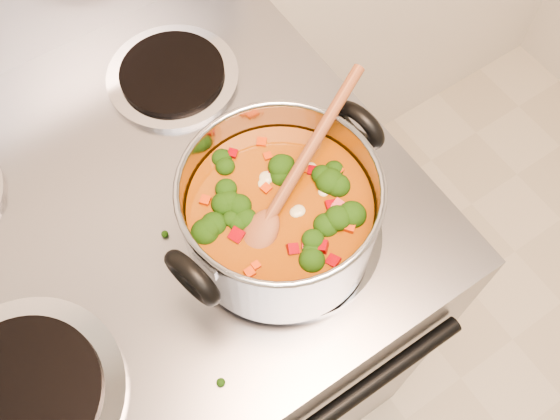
% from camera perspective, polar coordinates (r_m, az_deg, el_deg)
% --- Properties ---
extents(electric_range, '(0.80, 0.72, 1.08)m').
position_cam_1_polar(electric_range, '(1.28, -10.59, -9.68)').
color(electric_range, gray).
rests_on(electric_range, ground).
extents(stockpot, '(0.30, 0.24, 0.15)m').
position_cam_1_polar(stockpot, '(0.75, 0.01, -0.38)').
color(stockpot, '#A4A4AC').
rests_on(stockpot, electric_range).
extents(wooden_spoon, '(0.25, 0.13, 0.09)m').
position_cam_1_polar(wooden_spoon, '(0.72, 0.51, 1.80)').
color(wooden_spoon, brown).
rests_on(wooden_spoon, stockpot).
extents(cooktop_crumbs, '(0.06, 0.05, 0.01)m').
position_cam_1_polar(cooktop_crumbs, '(0.89, -9.80, 4.56)').
color(cooktop_crumbs, black).
rests_on(cooktop_crumbs, electric_range).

